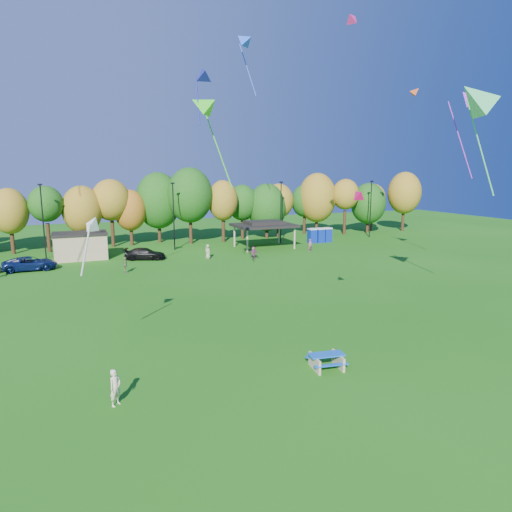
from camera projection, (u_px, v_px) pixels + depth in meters
name	position (u px, v px, depth m)	size (l,w,h in m)	color
ground	(299.00, 366.00, 25.09)	(160.00, 160.00, 0.00)	#19600F
tree_line	(144.00, 204.00, 64.96)	(93.57, 10.55, 11.15)	black
lamp_posts	(174.00, 214.00, 61.28)	(64.50, 0.25, 9.09)	black
utility_building	(81.00, 246.00, 55.54)	(6.30, 4.30, 3.25)	tan
pavilion	(264.00, 225.00, 63.38)	(8.20, 6.20, 3.77)	tan
porta_potties	(320.00, 235.00, 68.54)	(3.75, 1.22, 2.18)	#0B2799
picnic_table	(326.00, 360.00, 24.69)	(2.10, 1.83, 0.82)	tan
kite_flyer	(115.00, 387.00, 20.71)	(0.63, 0.41, 1.73)	beige
car_b	(22.00, 264.00, 49.41)	(1.32, 3.77, 1.24)	gray
car_c	(30.00, 264.00, 49.16)	(2.50, 5.43, 1.51)	#0C1B4C
car_d	(145.00, 254.00, 55.21)	(1.98, 4.88, 1.42)	black
far_person_0	(253.00, 253.00, 55.67)	(1.42, 0.45, 1.54)	#9B4072
far_person_1	(310.00, 245.00, 60.84)	(0.61, 0.40, 1.67)	#9A485E
far_person_2	(125.00, 265.00, 47.86)	(1.00, 0.42, 1.71)	olive
far_person_5	(208.00, 251.00, 55.81)	(0.87, 0.56, 1.77)	#96A36F
kite_0	(242.00, 40.00, 48.55)	(3.17, 3.56, 6.60)	blue
kite_2	(467.00, 99.00, 42.35)	(3.79, 4.49, 8.52)	purple
kite_3	(416.00, 91.00, 54.19)	(1.80, 1.63, 1.46)	#C14416
kite_4	(353.00, 18.00, 41.91)	(1.98, 1.85, 1.61)	#C8216D
kite_6	(201.00, 106.00, 35.25)	(4.24, 3.39, 7.66)	#33D11B
kite_10	(475.00, 98.00, 29.92)	(5.03, 3.62, 8.09)	#47C96D
kite_11	(358.00, 194.00, 29.95)	(1.00, 1.19, 1.11)	#C50A4D
kite_12	(203.00, 74.00, 33.82)	(1.48, 2.85, 4.55)	navy
kite_14	(93.00, 224.00, 24.26)	(1.57, 1.99, 3.37)	silver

